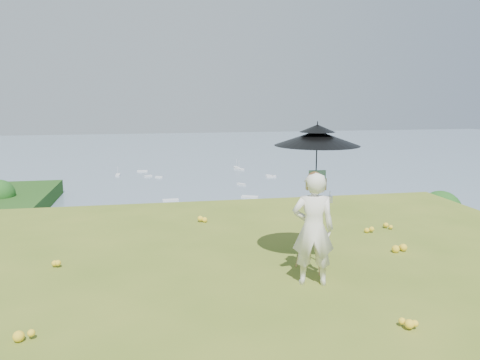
{
  "coord_description": "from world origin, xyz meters",
  "views": [
    {
      "loc": [
        -0.76,
        -5.03,
        2.75
      ],
      "look_at": [
        0.98,
        4.21,
        1.05
      ],
      "focal_mm": 35.0,
      "sensor_mm": 36.0,
      "label": 1
    }
  ],
  "objects": [
    {
      "name": "field_easel",
      "position": [
        1.73,
        1.78,
        0.81
      ],
      "size": [
        0.68,
        0.68,
        1.62
      ],
      "primitive_type": null,
      "rotation": [
        0.0,
        0.0,
        -0.11
      ],
      "color": "#A26E43",
      "rests_on": "ground"
    },
    {
      "name": "shoreline_tier",
      "position": [
        0.0,
        75.0,
        -36.0
      ],
      "size": [
        170.0,
        28.0,
        8.0
      ],
      "primitive_type": "cube",
      "color": "#655B50",
      "rests_on": "bay_water"
    },
    {
      "name": "ground",
      "position": [
        0.0,
        0.0,
        0.0
      ],
      "size": [
        14.0,
        14.0,
        0.0
      ],
      "primitive_type": "plane",
      "color": "#576E1F",
      "rests_on": "ground"
    },
    {
      "name": "moored_boats",
      "position": [
        -12.5,
        161.0,
        -33.65
      ],
      "size": [
        140.0,
        140.0,
        0.7
      ],
      "primitive_type": null,
      "color": "silver",
      "rests_on": "bay_water"
    },
    {
      "name": "bay_water",
      "position": [
        0.0,
        240.0,
        -34.0
      ],
      "size": [
        700.0,
        700.0,
        0.0
      ],
      "primitive_type": "plane",
      "color": "slate",
      "rests_on": "ground"
    },
    {
      "name": "wildflowers",
      "position": [
        0.0,
        0.25,
        0.06
      ],
      "size": [
        10.0,
        10.5,
        0.12
      ],
      "primitive_type": null,
      "color": "yellow",
      "rests_on": "ground"
    },
    {
      "name": "slope_trees",
      "position": [
        0.0,
        35.0,
        -15.0
      ],
      "size": [
        110.0,
        50.0,
        6.0
      ],
      "primitive_type": null,
      "color": "#174B16",
      "rests_on": "forest_slope"
    },
    {
      "name": "harbor_town",
      "position": [
        0.0,
        75.0,
        -29.5
      ],
      "size": [
        110.0,
        22.0,
        5.0
      ],
      "primitive_type": null,
      "color": "beige",
      "rests_on": "shoreline_tier"
    },
    {
      "name": "sun_umbrella",
      "position": [
        1.73,
        1.81,
        1.85
      ],
      "size": [
        1.6,
        1.6,
        1.03
      ],
      "primitive_type": null,
      "rotation": [
        0.0,
        0.0,
        -0.24
      ],
      "color": "black",
      "rests_on": "field_easel"
    },
    {
      "name": "painter",
      "position": [
        1.49,
        1.21,
        0.84
      ],
      "size": [
        0.69,
        0.53,
        1.68
      ],
      "primitive_type": "imported",
      "rotation": [
        0.0,
        0.0,
        2.9
      ],
      "color": "white",
      "rests_on": "ground"
    },
    {
      "name": "painter_cap",
      "position": [
        1.49,
        1.21,
        1.63
      ],
      "size": [
        0.22,
        0.25,
        0.1
      ],
      "primitive_type": null,
      "rotation": [
        0.0,
        0.0,
        -0.06
      ],
      "color": "#C16A74",
      "rests_on": "painter"
    }
  ]
}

